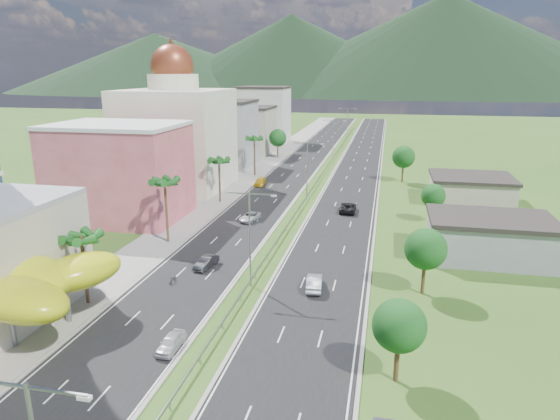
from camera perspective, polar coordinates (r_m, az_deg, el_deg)
The scene contains 34 objects.
ground at distance 49.05m, azimuth -6.55°, elevation -13.28°, with size 500.00×500.00×0.00m, color #2D5119.
road_left at distance 134.43m, azimuth 2.63°, elevation 5.51°, with size 11.00×260.00×0.04m, color black.
road_right at distance 132.83m, azimuth 9.05°, elevation 5.21°, with size 11.00×260.00×0.04m, color black.
sidewalk_left at distance 136.28m, azimuth -1.33°, elevation 5.68°, with size 7.00×260.00×0.12m, color gray.
median_guardrail at distance 115.74m, azimuth 4.81°, elevation 4.12°, with size 0.10×216.06×0.76m.
streetlight_median_b at distance 55.16m, azimuth -3.48°, elevation -2.22°, with size 6.04×0.25×11.00m.
streetlight_median_c at distance 93.20m, azimuth 3.13°, elevation 5.18°, with size 6.04×0.25×11.00m.
streetlight_median_d at distance 137.33m, azimuth 6.13°, elevation 8.49°, with size 6.04×0.25×11.00m.
streetlight_median_e at distance 181.88m, azimuth 7.69°, elevation 10.18°, with size 6.04×0.25×11.00m.
lime_canopy at distance 53.45m, azimuth -29.13°, elevation -6.86°, with size 18.00×15.00×7.40m.
pink_shophouse at distance 85.49m, azimuth -17.82°, elevation 4.01°, with size 20.00×15.00×15.00m, color #C04E51.
domed_building at distance 105.19m, azimuth -11.80°, elevation 8.61°, with size 20.00×20.00×28.70m.
midrise_grey at distance 128.36m, azimuth -6.80°, elevation 8.54°, with size 16.00×15.00×16.00m, color gray.
midrise_beige at distance 149.38m, azimuth -4.05°, elevation 9.02°, with size 16.00×15.00×13.00m, color #B1A291.
midrise_white at distance 171.23m, azimuth -1.90°, elevation 10.73°, with size 16.00×15.00×18.00m, color silver.
shed_near at distance 70.21m, azimuth 22.81°, elevation -3.15°, with size 15.00×10.00×5.00m, color gray.
shed_far at distance 99.16m, azimuth 20.96°, elevation 2.11°, with size 14.00×12.00×4.40m, color #B1A291.
palm_tree_b at distance 54.51m, azimuth -21.77°, elevation -3.22°, with size 3.60×3.60×8.10m.
palm_tree_c at distance 70.90m, azimuth -13.04°, elevation 2.91°, with size 3.60×3.60×9.60m.
palm_tree_d at distance 91.99m, azimuth -6.99°, elevation 5.45°, with size 3.60×3.60×8.60m.
palm_tree_e at distance 115.50m, azimuth -2.95°, elevation 8.00°, with size 3.60×3.60×9.40m.
leafy_tree_lfar at distance 139.94m, azimuth -0.26°, elevation 8.23°, with size 4.90×4.90×8.05m.
leafy_tree_ra at distance 40.27m, azimuth 13.47°, elevation -12.76°, with size 4.20×4.20×6.90m.
leafy_tree_rb at distance 55.88m, azimuth 16.31°, elevation -4.31°, with size 4.55×4.55×7.47m.
leafy_tree_rc at distance 83.17m, azimuth 17.12°, elevation 1.54°, with size 3.85×3.85×6.33m.
leafy_tree_rd at distance 112.06m, azimuth 13.94°, elevation 5.91°, with size 4.90×4.90×8.05m.
mountain_ridge at distance 493.23m, azimuth 17.85°, elevation 12.17°, with size 860.00×140.00×90.00m, color black, non-canonical shape.
car_white_near_left at distance 46.12m, azimuth -12.36°, elevation -14.57°, with size 1.58×3.93×1.34m, color silver.
car_dark_left at distance 62.84m, azimuth -8.42°, elevation -5.90°, with size 1.49×4.27×1.41m, color black.
car_silver_mid_left at distance 81.21m, azimuth -3.43°, elevation -0.79°, with size 2.23×4.83×1.34m, color #B2B6BA.
car_yellow_far_left at distance 106.61m, azimuth -2.27°, elevation 3.24°, with size 2.04×5.01×1.45m, color gold.
car_silver_right at distance 56.41m, azimuth 3.93°, elevation -8.26°, with size 1.66×4.75×1.56m, color #ABAEB2.
car_dark_far_right at distance 87.05m, azimuth 7.78°, elevation 0.31°, with size 2.65×5.75×1.60m, color black.
motorcycle at distance 59.18m, azimuth -12.15°, elevation -7.64°, with size 0.53×1.75×1.12m, color black.
Camera 1 is at (14.28, -40.53, 23.64)m, focal length 32.00 mm.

